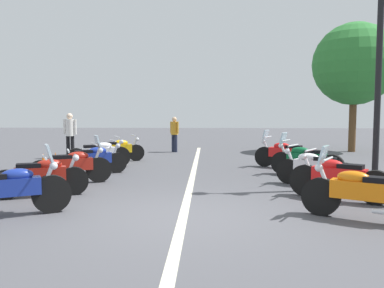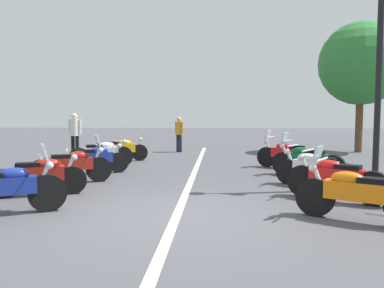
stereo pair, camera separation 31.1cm
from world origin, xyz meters
name	(u,v)px [view 2 (the right image)]	position (x,y,z in m)	size (l,w,h in m)	color
ground_plane	(176,217)	(0.00, 0.00, 0.00)	(80.00, 80.00, 0.00)	#4C4C51
lane_centre_stripe	(193,175)	(4.42, 0.00, 0.00)	(17.81, 0.16, 0.01)	beige
motorcycle_left_row_0	(4,188)	(-0.13, 2.97, 0.48)	(1.15, 1.94, 1.23)	black
motorcycle_left_row_1	(40,175)	(1.48, 3.09, 0.45)	(0.95, 1.87, 0.99)	black
motorcycle_left_row_2	(72,165)	(2.97, 2.95, 0.47)	(1.10, 1.85, 1.21)	black
motorcycle_left_row_3	(94,159)	(4.52, 2.91, 0.45)	(1.16, 1.88, 0.98)	black
motorcycle_left_row_4	(102,153)	(5.89, 3.08, 0.47)	(1.09, 1.92, 1.01)	black
motorcycle_left_row_5	(120,149)	(7.50, 2.89, 0.45)	(1.03, 1.97, 0.99)	black
motorcycle_right_row_0	(357,193)	(-0.12, -2.96, 0.47)	(1.15, 1.85, 1.22)	black
motorcycle_right_row_1	(335,178)	(1.42, -3.07, 0.47)	(1.26, 1.79, 1.02)	black
motorcycle_right_row_2	(314,168)	(2.89, -3.01, 0.45)	(1.22, 1.72, 0.99)	black
motorcycle_right_row_3	(306,160)	(4.46, -3.17, 0.47)	(1.17, 1.84, 1.22)	black
motorcycle_right_row_4	(288,154)	(6.03, -2.94, 0.47)	(1.21, 1.95, 1.22)	black
street_lamp_twin_globe	(380,36)	(2.67, -4.34, 3.51)	(0.32, 1.22, 5.18)	black
traffic_cone_0	(58,162)	(4.88, 4.12, 0.29)	(0.36, 0.36, 0.61)	orange
traffic_cone_1	(46,164)	(4.49, 4.32, 0.29)	(0.36, 0.36, 0.61)	orange
bystander_0	(179,132)	(11.14, 1.08, 0.93)	(0.39, 0.41, 1.60)	#1E2338
bystander_1	(75,132)	(8.54, 4.97, 1.04)	(0.32, 0.53, 1.77)	black
roadside_tree_0	(361,64)	(11.61, -7.06, 3.97)	(3.71, 3.71, 5.84)	brown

